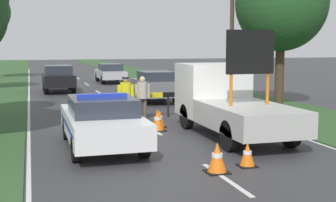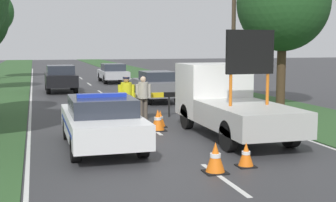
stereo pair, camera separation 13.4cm
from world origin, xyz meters
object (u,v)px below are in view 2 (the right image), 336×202
Objects in this scene: police_officer at (126,95)px; queued_car_sedan_silver at (113,73)px; traffic_cone_behind_barrier at (246,155)px; queued_car_sedan_black at (61,78)px; work_truck at (227,100)px; roadside_tree_far_left at (283,3)px; traffic_cone_centre_front at (158,120)px; traffic_cone_near_police at (160,119)px; utility_pole at (234,29)px; pedestrian_civilian at (143,95)px; queued_car_suv_grey at (157,86)px; police_car at (101,121)px; traffic_cone_near_truck at (215,158)px; road_barrier at (135,97)px; traffic_cone_lane_edge at (88,109)px.

police_officer is 0.37× the size of queued_car_sedan_silver.
queued_car_sedan_black is (-3.19, 19.43, 0.56)m from traffic_cone_behind_barrier.
roadside_tree_far_left reaches higher than work_truck.
police_officer is 7.10m from traffic_cone_behind_barrier.
traffic_cone_centre_front is at bearing 99.05° from traffic_cone_behind_barrier.
utility_pole is (5.19, 5.59, 3.31)m from traffic_cone_near_police.
queued_car_suv_grey is (2.00, 5.64, -0.18)m from pedestrian_civilian.
utility_pole is (3.41, -1.70, 2.80)m from queued_car_suv_grey.
roadside_tree_far_left reaches higher than traffic_cone_behind_barrier.
pedestrian_civilian is at bearing -165.96° from police_officer.
roadside_tree_far_left is (9.01, 6.12, 3.96)m from police_car.
roadside_tree_far_left reaches higher than police_officer.
queued_car_sedan_silver is at bearing -93.44° from work_truck.
traffic_cone_near_truck is 13.27m from utility_pole.
work_truck is 0.82× the size of roadside_tree_far_left.
work_truck is 7.88× the size of traffic_cone_centre_front.
police_officer is at bearing 65.88° from queued_car_suv_grey.
traffic_cone_near_truck is 0.10× the size of utility_pole.
queued_car_sedan_silver reaches higher than traffic_cone_centre_front.
police_officer reaches higher than road_barrier.
queued_car_sedan_black is at bearing 100.93° from traffic_cone_near_police.
traffic_cone_centre_front is 9.06m from roadside_tree_far_left.
police_officer is 12.65m from queued_car_sedan_black.
traffic_cone_centre_front is 14.55m from queued_car_sedan_black.
police_car is at bearing -114.41° from road_barrier.
work_truck is 3.97m from pedestrian_civilian.
queued_car_sedan_black reaches higher than traffic_cone_behind_barrier.
work_truck is 4.17m from traffic_cone_behind_barrier.
police_officer is at bearing 129.79° from traffic_cone_near_police.
pedestrian_civilian reaches higher than queued_car_suv_grey.
work_truck reaches higher than traffic_cone_lane_edge.
utility_pole reaches higher than police_car.
roadside_tree_far_left is (6.84, 4.04, 4.35)m from traffic_cone_centre_front.
pedestrian_civilian is at bearing 59.35° from police_car.
work_truck is 9.11m from queued_car_suv_grey.
roadside_tree_far_left is at bearing -4.95° from pedestrian_civilian.
traffic_cone_near_truck is at bearing 96.67° from queued_car_sedan_black.
work_truck is 3.40× the size of pedestrian_civilian.
queued_car_suv_grey reaches higher than queued_car_sedan_silver.
road_barrier is 2.24m from traffic_cone_near_police.
queued_car_sedan_black reaches higher than traffic_cone_centre_front.
traffic_cone_centre_front is at bearing -61.51° from traffic_cone_lane_edge.
road_barrier is 0.50× the size of roadside_tree_far_left.
road_barrier is 0.49× the size of utility_pole.
pedestrian_civilian is 1.80m from traffic_cone_near_police.
work_truck reaches higher than traffic_cone_behind_barrier.
traffic_cone_near_police is at bearing -80.58° from road_barrier.
pedestrian_civilian is at bearing -32.71° from traffic_cone_lane_edge.
traffic_cone_behind_barrier is 9.07m from traffic_cone_lane_edge.
queued_car_sedan_silver is (4.00, 22.59, -0.00)m from police_car.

